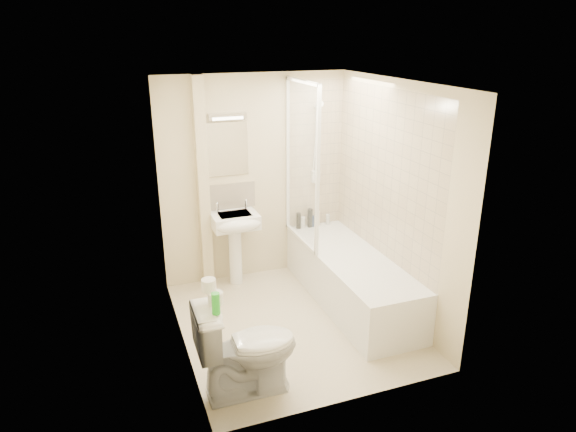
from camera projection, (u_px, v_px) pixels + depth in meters
name	position (u px, v px, depth m)	size (l,w,h in m)	color
floor	(293.00, 323.00, 5.26)	(2.50, 2.50, 0.00)	beige
wall_back	(255.00, 179.00, 5.96)	(2.20, 0.02, 2.40)	beige
wall_left	(176.00, 227.00, 4.50)	(0.02, 2.50, 2.40)	beige
wall_right	(394.00, 200.00, 5.21)	(0.02, 2.50, 2.40)	beige
ceiling	(294.00, 83.00, 4.45)	(2.20, 2.50, 0.02)	white
tile_back	(315.00, 155.00, 6.11)	(0.70, 0.01, 1.75)	beige
tile_right	(384.00, 174.00, 5.31)	(0.01, 2.10, 1.75)	beige
pipe_boxing	(203.00, 186.00, 5.70)	(0.12, 0.12, 2.40)	beige
splashback	(230.00, 196.00, 5.91)	(0.60, 0.01, 0.30)	beige
mirror	(228.00, 149.00, 5.72)	(0.46, 0.01, 0.60)	white
strip_light	(227.00, 116.00, 5.57)	(0.42, 0.07, 0.07)	silver
bathtub	(351.00, 278.00, 5.59)	(0.70, 2.10, 0.55)	white
shower_screen	(301.00, 164.00, 5.60)	(0.04, 0.92, 1.80)	white
shower_fixture	(317.00, 146.00, 6.03)	(0.10, 0.16, 0.99)	white
pedestal_sink	(236.00, 229.00, 5.82)	(0.52, 0.48, 1.00)	white
bottle_black_a	(299.00, 221.00, 6.23)	(0.06, 0.06, 0.20)	black
bottle_white_a	(303.00, 222.00, 6.26)	(0.06, 0.06, 0.14)	silver
bottle_black_b	(310.00, 218.00, 6.28)	(0.06, 0.06, 0.23)	black
bottle_blue	(312.00, 221.00, 6.30)	(0.05, 0.05, 0.14)	navy
bottle_cream	(318.00, 218.00, 6.32)	(0.05, 0.05, 0.19)	#FAE7C1
bottle_white_b	(328.00, 219.00, 6.37)	(0.05, 0.05, 0.13)	silver
toilet	(247.00, 348.00, 4.14)	(0.82, 0.48, 0.83)	white
toilet_roll_lower	(215.00, 298.00, 3.96)	(0.12, 0.12, 0.10)	white
toilet_roll_upper	(209.00, 285.00, 3.96)	(0.11, 0.11, 0.10)	white
green_bottle	(216.00, 304.00, 3.81)	(0.06, 0.06, 0.17)	green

